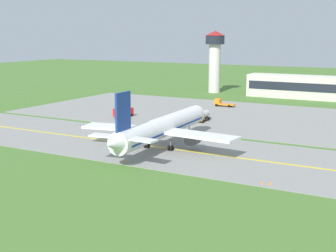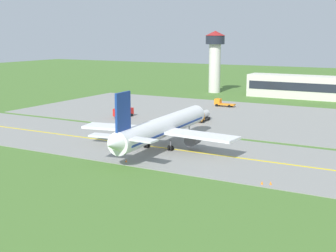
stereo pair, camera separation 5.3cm
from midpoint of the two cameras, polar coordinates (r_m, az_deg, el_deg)
The scene contains 13 objects.
ground_plane at distance 94.25m, azimuth -1.54°, elevation -2.58°, with size 500.00×500.00×0.00m, color #47702D.
taxiway_strip at distance 94.24m, azimuth -1.54°, elevation -2.55°, with size 240.00×28.00×0.10m, color gray.
apron_pad at distance 128.21m, azimuth 11.97°, elevation 0.85°, with size 140.00×52.00×0.10m, color gray.
taxiway_centreline at distance 94.23m, azimuth -1.54°, elevation -2.52°, with size 220.00×0.60×0.01m, color yellow.
airplane_lead at distance 92.81m, azimuth -0.71°, elevation -0.18°, with size 32.47×39.64×12.70m.
service_truck_fuel at distance 121.93m, azimuth 4.20°, elevation 1.25°, with size 2.64×6.12×2.65m.
service_truck_catering at distance 128.17m, azimuth -5.39°, elevation 1.71°, with size 3.14×6.26×2.60m.
service_truck_pushback at distance 147.80m, azimuth 6.49°, elevation 2.79°, with size 6.45×2.48×2.59m.
terminal_building at distance 171.33m, azimuth 17.83°, elevation 4.40°, with size 49.73×8.93×9.14m.
control_tower at distance 182.85m, azimuth 5.68°, elevation 8.49°, with size 7.60×7.60×23.38m.
traffic_cone_near_edge at distance 72.49m, azimuth 11.27°, elevation -6.74°, with size 0.44×0.44×0.60m, color orange.
traffic_cone_mid_edge at distance 72.61m, azimuth 12.28°, elevation -6.76°, with size 0.44×0.44×0.60m, color orange.
traffic_cone_far_edge at distance 83.44m, azimuth -5.05°, elevation -4.21°, with size 0.44×0.44×0.60m, color orange.
Camera 2 is at (46.64, -78.85, 22.14)m, focal length 50.62 mm.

